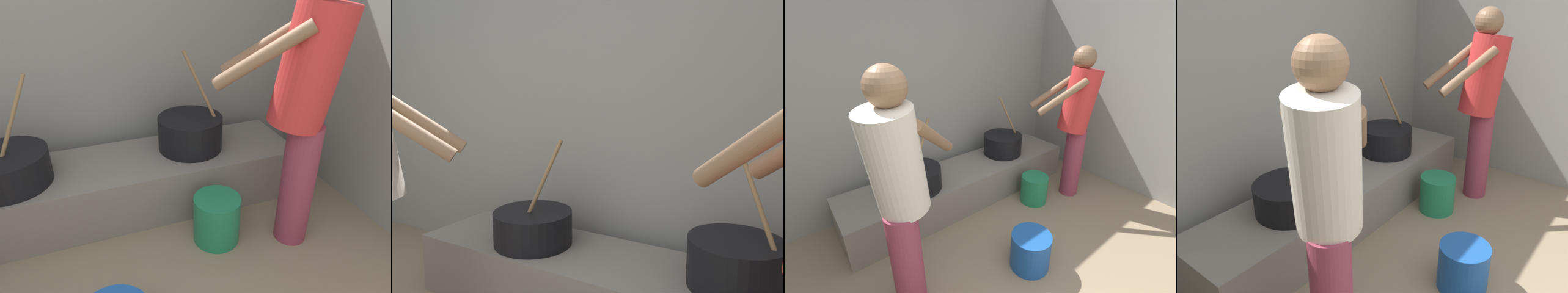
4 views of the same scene
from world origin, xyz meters
The scene contains 8 objects.
block_enclosure_rear centered at (0.00, 2.56, 1.11)m, with size 5.05×0.20×2.22m, color gray.
hearth_ledge centered at (0.67, 2.04, 0.19)m, with size 2.61×0.60×0.38m, color slate.
cooking_pot_main centered at (0.08, 2.00, 0.49)m, with size 0.48×0.48×0.66m.
cooking_pot_secondary centered at (1.26, 2.07, 0.50)m, with size 0.46×0.46×0.69m.
cook_in_cream_shirt centered at (-0.34, 1.23, 0.93)m, with size 0.72×0.67×1.63m.
cook_in_red_shirt centered at (1.66, 1.39, 0.94)m, with size 0.74×0.64×1.63m.
bucket_blue_plastic centered at (0.53, 0.94, 0.15)m, with size 0.32×0.32×0.30m, color #194C99.
bucket_green_plastic centered at (1.24, 1.52, 0.16)m, with size 0.29×0.29×0.31m, color #1E7A4C.
Camera 3 is at (-0.77, -0.05, 1.77)m, focal length 24.14 mm.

